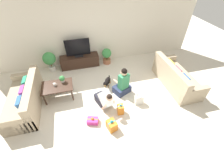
{
  "coord_description": "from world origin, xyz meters",
  "views": [
    {
      "loc": [
        -0.69,
        -2.94,
        3.58
      ],
      "look_at": [
        0.18,
        0.45,
        0.45
      ],
      "focal_mm": 24.0,
      "sensor_mm": 36.0,
      "label": 1
    }
  ],
  "objects_px": {
    "potted_plant_back_right": "(107,55)",
    "potted_plant_back_left": "(50,60)",
    "tv_console": "(80,61)",
    "person_sitting": "(123,84)",
    "gift_box_a": "(93,121)",
    "gift_box_b": "(112,125)",
    "tabletop_plant": "(62,79)",
    "mug": "(55,85)",
    "dog": "(107,82)",
    "gift_bag_a": "(139,100)",
    "sofa_right": "(175,78)",
    "tv": "(78,49)",
    "gift_box_c": "(120,109)",
    "coffee_table": "(57,87)",
    "person_kneeling": "(104,99)",
    "sofa_left": "(26,99)"
  },
  "relations": [
    {
      "from": "potted_plant_back_left",
      "to": "person_kneeling",
      "type": "bearing_deg",
      "value": -55.02
    },
    {
      "from": "sofa_right",
      "to": "gift_box_a",
      "type": "distance_m",
      "value": 3.16
    },
    {
      "from": "gift_box_c",
      "to": "potted_plant_back_left",
      "type": "bearing_deg",
      "value": 127.0
    },
    {
      "from": "tv",
      "to": "potted_plant_back_left",
      "type": "height_order",
      "value": "tv"
    },
    {
      "from": "potted_plant_back_left",
      "to": "gift_box_b",
      "type": "bearing_deg",
      "value": -62.29
    },
    {
      "from": "person_sitting",
      "to": "coffee_table",
      "type": "bearing_deg",
      "value": -32.31
    },
    {
      "from": "potted_plant_back_left",
      "to": "gift_bag_a",
      "type": "relative_size",
      "value": 2.42
    },
    {
      "from": "person_sitting",
      "to": "dog",
      "type": "relative_size",
      "value": 1.84
    },
    {
      "from": "gift_box_a",
      "to": "gift_box_b",
      "type": "height_order",
      "value": "gift_box_b"
    },
    {
      "from": "dog",
      "to": "tabletop_plant",
      "type": "relative_size",
      "value": 2.4
    },
    {
      "from": "tv",
      "to": "person_kneeling",
      "type": "xyz_separation_m",
      "value": [
        0.51,
        -2.35,
        -0.47
      ]
    },
    {
      "from": "mug",
      "to": "tabletop_plant",
      "type": "height_order",
      "value": "tabletop_plant"
    },
    {
      "from": "potted_plant_back_right",
      "to": "potted_plant_back_left",
      "type": "bearing_deg",
      "value": 180.0
    },
    {
      "from": "sofa_left",
      "to": "gift_bag_a",
      "type": "bearing_deg",
      "value": 77.54
    },
    {
      "from": "sofa_right",
      "to": "tv",
      "type": "height_order",
      "value": "tv"
    },
    {
      "from": "gift_box_b",
      "to": "tabletop_plant",
      "type": "bearing_deg",
      "value": 124.18
    },
    {
      "from": "mug",
      "to": "tabletop_plant",
      "type": "distance_m",
      "value": 0.28
    },
    {
      "from": "potted_plant_back_left",
      "to": "mug",
      "type": "relative_size",
      "value": 6.64
    },
    {
      "from": "gift_box_b",
      "to": "gift_box_c",
      "type": "bearing_deg",
      "value": 49.77
    },
    {
      "from": "gift_box_c",
      "to": "gift_bag_a",
      "type": "relative_size",
      "value": 1.1
    },
    {
      "from": "tv",
      "to": "dog",
      "type": "bearing_deg",
      "value": -62.12
    },
    {
      "from": "dog",
      "to": "mug",
      "type": "bearing_deg",
      "value": -147.55
    },
    {
      "from": "sofa_right",
      "to": "gift_box_b",
      "type": "relative_size",
      "value": 5.69
    },
    {
      "from": "tv",
      "to": "potted_plant_back_right",
      "type": "height_order",
      "value": "tv"
    },
    {
      "from": "potted_plant_back_left",
      "to": "mug",
      "type": "bearing_deg",
      "value": -81.4
    },
    {
      "from": "potted_plant_back_right",
      "to": "tv_console",
      "type": "bearing_deg",
      "value": 177.4
    },
    {
      "from": "person_sitting",
      "to": "gift_bag_a",
      "type": "distance_m",
      "value": 0.72
    },
    {
      "from": "tabletop_plant",
      "to": "person_sitting",
      "type": "bearing_deg",
      "value": -13.86
    },
    {
      "from": "gift_box_a",
      "to": "person_sitting",
      "type": "bearing_deg",
      "value": 39.27
    },
    {
      "from": "tv",
      "to": "gift_bag_a",
      "type": "bearing_deg",
      "value": -58.04
    },
    {
      "from": "tv_console",
      "to": "potted_plant_back_left",
      "type": "bearing_deg",
      "value": -177.4
    },
    {
      "from": "tv_console",
      "to": "person_sitting",
      "type": "relative_size",
      "value": 1.53
    },
    {
      "from": "potted_plant_back_right",
      "to": "gift_box_a",
      "type": "distance_m",
      "value": 2.98
    },
    {
      "from": "tv",
      "to": "gift_bag_a",
      "type": "relative_size",
      "value": 2.8
    },
    {
      "from": "tv",
      "to": "gift_bag_a",
      "type": "height_order",
      "value": "tv"
    },
    {
      "from": "person_sitting",
      "to": "gift_box_a",
      "type": "height_order",
      "value": "person_sitting"
    },
    {
      "from": "tv_console",
      "to": "mug",
      "type": "xyz_separation_m",
      "value": [
        -0.87,
        -1.57,
        0.29
      ]
    },
    {
      "from": "gift_bag_a",
      "to": "dog",
      "type": "bearing_deg",
      "value": 127.38
    },
    {
      "from": "gift_box_c",
      "to": "sofa_left",
      "type": "bearing_deg",
      "value": 160.36
    },
    {
      "from": "person_sitting",
      "to": "gift_box_c",
      "type": "height_order",
      "value": "person_sitting"
    },
    {
      "from": "sofa_left",
      "to": "potted_plant_back_right",
      "type": "xyz_separation_m",
      "value": [
        2.85,
        1.71,
        0.07
      ]
    },
    {
      "from": "gift_box_a",
      "to": "sofa_right",
      "type": "bearing_deg",
      "value": 15.85
    },
    {
      "from": "coffee_table",
      "to": "gift_bag_a",
      "type": "relative_size",
      "value": 2.85
    },
    {
      "from": "potted_plant_back_left",
      "to": "person_kneeling",
      "type": "height_order",
      "value": "potted_plant_back_left"
    },
    {
      "from": "potted_plant_back_right",
      "to": "gift_box_c",
      "type": "bearing_deg",
      "value": -94.45
    },
    {
      "from": "coffee_table",
      "to": "person_sitting",
      "type": "distance_m",
      "value": 2.05
    },
    {
      "from": "gift_box_c",
      "to": "tabletop_plant",
      "type": "bearing_deg",
      "value": 140.48
    },
    {
      "from": "tv_console",
      "to": "person_sitting",
      "type": "xyz_separation_m",
      "value": [
        1.21,
        -1.89,
        0.13
      ]
    },
    {
      "from": "potted_plant_back_right",
      "to": "person_kneeling",
      "type": "xyz_separation_m",
      "value": [
        -0.6,
        -2.3,
        -0.05
      ]
    },
    {
      "from": "person_sitting",
      "to": "gift_bag_a",
      "type": "relative_size",
      "value": 3.0
    }
  ]
}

